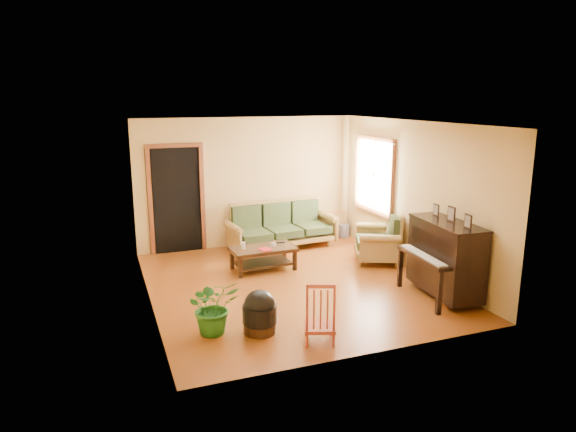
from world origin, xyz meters
name	(u,v)px	position (x,y,z in m)	size (l,w,h in m)	color
floor	(292,284)	(0.00, 0.00, 0.00)	(5.00, 5.00, 0.00)	#682E0D
doorway	(177,201)	(-1.45, 2.48, 1.02)	(1.08, 0.16, 2.05)	black
window	(374,175)	(2.21, 1.30, 1.50)	(0.12, 1.36, 1.46)	white
sofa	(282,225)	(0.55, 2.00, 0.47)	(2.17, 0.91, 0.93)	olive
coffee_table	(263,258)	(-0.23, 0.86, 0.20)	(1.12, 0.61, 0.41)	black
armchair	(377,237)	(1.89, 0.57, 0.47)	(0.89, 0.94, 0.94)	olive
piano	(445,260)	(1.97, -1.30, 0.59)	(0.79, 1.34, 1.18)	black
footstool	(260,317)	(-1.03, -1.49, 0.21)	(0.45, 0.45, 0.43)	black
red_chair	(320,311)	(-0.41, -2.00, 0.41)	(0.38, 0.42, 0.81)	maroon
leaning_frame	(336,223)	(1.95, 2.41, 0.29)	(0.44, 0.10, 0.58)	#C48841
ceramic_crock	(344,231)	(2.08, 2.28, 0.14)	(0.22, 0.22, 0.28)	navy
potted_plant	(214,306)	(-1.59, -1.30, 0.37)	(0.66, 0.58, 0.74)	#20611B
book	(261,250)	(-0.33, 0.67, 0.42)	(0.18, 0.24, 0.02)	#A6161A
candle	(243,246)	(-0.57, 0.89, 0.47)	(0.07, 0.07, 0.12)	silver
glass_jar	(274,244)	(-0.02, 0.88, 0.44)	(0.09, 0.09, 0.06)	silver
remote	(281,242)	(0.16, 1.02, 0.42)	(0.16, 0.04, 0.02)	black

